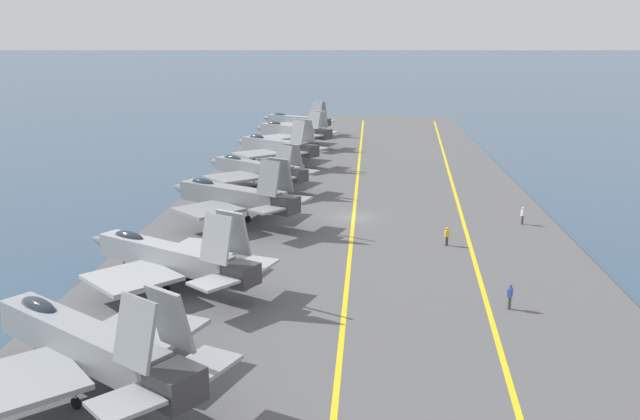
# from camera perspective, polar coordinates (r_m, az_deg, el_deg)

# --- Properties ---
(ground_plane) EXTENTS (2000.00, 2000.00, 0.00)m
(ground_plane) POSITION_cam_1_polar(r_m,az_deg,el_deg) (70.18, 2.85, -0.92)
(ground_plane) COLOR #334C66
(carrier_deck) EXTENTS (187.53, 40.52, 0.40)m
(carrier_deck) POSITION_cam_1_polar(r_m,az_deg,el_deg) (70.12, 2.85, -0.77)
(carrier_deck) COLOR #565659
(carrier_deck) RESTS_ON ground
(deck_stripe_foul_line) EXTENTS (168.54, 9.61, 0.01)m
(deck_stripe_foul_line) POSITION_cam_1_polar(r_m,az_deg,el_deg) (70.72, 11.91, -0.76)
(deck_stripe_foul_line) COLOR yellow
(deck_stripe_foul_line) RESTS_ON carrier_deck
(deck_stripe_centerline) EXTENTS (168.77, 0.36, 0.01)m
(deck_stripe_centerline) POSITION_cam_1_polar(r_m,az_deg,el_deg) (70.07, 2.85, -0.60)
(deck_stripe_centerline) COLOR yellow
(deck_stripe_centerline) RESTS_ON carrier_deck
(parked_jet_second) EXTENTS (13.86, 16.34, 6.94)m
(parked_jet_second) POSITION_cam_1_polar(r_m,az_deg,el_deg) (37.47, -19.26, -10.50)
(parked_jet_second) COLOR gray
(parked_jet_second) RESTS_ON carrier_deck
(parked_jet_third) EXTENTS (13.37, 16.45, 6.47)m
(parked_jet_third) POSITION_cam_1_polar(r_m,az_deg,el_deg) (51.45, -12.63, -3.84)
(parked_jet_third) COLOR #9EA3A8
(parked_jet_third) RESTS_ON carrier_deck
(parked_jet_fourth) EXTENTS (13.12, 15.68, 7.03)m
(parked_jet_fourth) POSITION_cam_1_polar(r_m,az_deg,el_deg) (67.61, -7.41, 1.16)
(parked_jet_fourth) COLOR gray
(parked_jet_fourth) RESTS_ON carrier_deck
(parked_jet_fifth) EXTENTS (13.79, 15.45, 6.00)m
(parked_jet_fifth) POSITION_cam_1_polar(r_m,az_deg,el_deg) (83.30, -5.44, 3.48)
(parked_jet_fifth) COLOR gray
(parked_jet_fifth) RESTS_ON carrier_deck
(parked_jet_sixth) EXTENTS (13.77, 15.05, 6.93)m
(parked_jet_sixth) POSITION_cam_1_polar(r_m,az_deg,el_deg) (99.29, -3.77, 5.38)
(parked_jet_sixth) COLOR gray
(parked_jet_sixth) RESTS_ON carrier_deck
(parked_jet_seventh) EXTENTS (13.37, 15.59, 6.32)m
(parked_jet_seventh) POSITION_cam_1_polar(r_m,az_deg,el_deg) (115.77, -2.39, 6.65)
(parked_jet_seventh) COLOR #93999E
(parked_jet_seventh) RESTS_ON carrier_deck
(parked_jet_eighth) EXTENTS (12.52, 15.35, 6.46)m
(parked_jet_eighth) POSITION_cam_1_polar(r_m,az_deg,el_deg) (131.45, -2.02, 7.57)
(parked_jet_eighth) COLOR #93999E
(parked_jet_eighth) RESTS_ON carrier_deck
(crew_white_vest) EXTENTS (0.45, 0.46, 1.77)m
(crew_white_vest) POSITION_cam_1_polar(r_m,az_deg,el_deg) (70.03, 16.70, -0.39)
(crew_white_vest) COLOR #4C473D
(crew_white_vest) RESTS_ON carrier_deck
(crew_yellow_vest) EXTENTS (0.33, 0.42, 1.70)m
(crew_yellow_vest) POSITION_cam_1_polar(r_m,az_deg,el_deg) (61.33, 10.65, -2.12)
(crew_yellow_vest) COLOR #383328
(crew_yellow_vest) RESTS_ON carrier_deck
(crew_blue_vest) EXTENTS (0.46, 0.42, 1.79)m
(crew_blue_vest) POSITION_cam_1_polar(r_m,az_deg,el_deg) (48.23, 15.70, -6.95)
(crew_blue_vest) COLOR #4C473D
(crew_blue_vest) RESTS_ON carrier_deck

